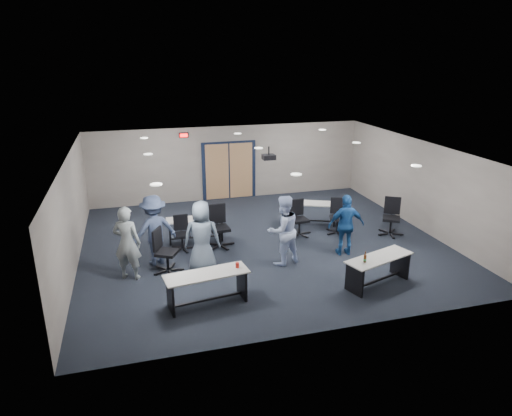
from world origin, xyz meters
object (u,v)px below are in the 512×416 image
object	(u,v)px
table_back_left	(196,226)
chair_back_a	(182,233)
table_back_right	(310,209)
person_navy	(346,225)
chair_back_c	(300,218)
table_front_left	(207,283)
chair_back_b	(219,227)
table_front_right	(378,266)
person_lightblue	(283,230)
chair_loose_left	(167,251)
person_plaid	(202,237)
chair_loose_right	(391,217)
person_gray	(127,243)
chair_back_d	(338,217)
person_back	(154,230)

from	to	relation	value
table_back_left	chair_back_a	xyz separation A→B (m)	(-0.46, -0.57, 0.02)
table_back_right	person_navy	distance (m)	2.48
chair_back_c	table_front_left	bearing A→B (deg)	-141.25
table_front_left	chair_back_b	size ratio (longest dim) A/B	1.58
table_front_right	person_lightblue	size ratio (longest dim) A/B	1.00
chair_loose_left	person_plaid	size ratio (longest dim) A/B	0.61
chair_back_c	person_lightblue	world-z (taller)	person_lightblue
chair_back_a	chair_loose_right	xyz separation A→B (m)	(6.13, -0.56, 0.08)
chair_back_a	chair_back_c	size ratio (longest dim) A/B	0.91
chair_back_b	person_gray	size ratio (longest dim) A/B	0.65
table_front_left	table_front_right	size ratio (longest dim) A/B	1.02
chair_back_d	person_back	bearing A→B (deg)	-153.31
table_back_left	chair_back_d	bearing A→B (deg)	-3.71
chair_back_c	chair_loose_left	bearing A→B (deg)	-165.98
chair_back_a	person_lightblue	world-z (taller)	person_lightblue
table_front_right	table_back_right	bearing A→B (deg)	71.51
chair_back_b	chair_back_d	world-z (taller)	chair_back_b
table_front_right	person_gray	bearing A→B (deg)	143.06
chair_back_a	person_navy	bearing A→B (deg)	-18.04
chair_back_b	person_back	size ratio (longest dim) A/B	0.65
table_front_right	person_plaid	bearing A→B (deg)	136.74
table_back_right	person_gray	world-z (taller)	person_gray
chair_back_d	person_navy	world-z (taller)	person_navy
chair_back_b	chair_loose_right	world-z (taller)	chair_back_b
table_back_left	table_front_left	bearing A→B (deg)	-90.07
table_front_left	table_back_right	distance (m)	5.69
chair_loose_left	chair_back_d	bearing A→B (deg)	-48.89
chair_back_b	person_lightblue	bearing A→B (deg)	-51.68
chair_back_a	person_navy	world-z (taller)	person_navy
table_front_right	person_lightblue	distance (m)	2.49
table_front_right	chair_back_b	distance (m)	4.46
chair_back_a	chair_back_c	world-z (taller)	chair_back_c
table_back_left	chair_loose_right	xyz separation A→B (m)	(5.67, -1.13, 0.10)
table_front_right	chair_back_d	bearing A→B (deg)	63.17
chair_back_b	person_navy	xyz separation A→B (m)	(3.16, -1.39, 0.24)
chair_back_c	person_gray	xyz separation A→B (m)	(-4.92, -1.49, 0.38)
chair_loose_right	person_plaid	world-z (taller)	person_plaid
chair_loose_right	person_back	world-z (taller)	person_back
chair_back_d	person_navy	bearing A→B (deg)	-87.80
chair_back_b	person_navy	distance (m)	3.46
chair_loose_left	person_back	distance (m)	0.72
table_front_right	person_back	world-z (taller)	person_back
person_gray	chair_back_d	bearing A→B (deg)	-145.12
table_front_left	person_navy	size ratio (longest dim) A/B	1.12
table_back_right	chair_back_a	bearing A→B (deg)	-142.33
table_front_left	person_lightblue	bearing A→B (deg)	26.32
table_back_left	chair_back_a	world-z (taller)	chair_back_a
chair_back_d	person_gray	size ratio (longest dim) A/B	0.58
chair_back_b	person_back	distance (m)	1.92
chair_back_a	chair_back_d	distance (m)	4.66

